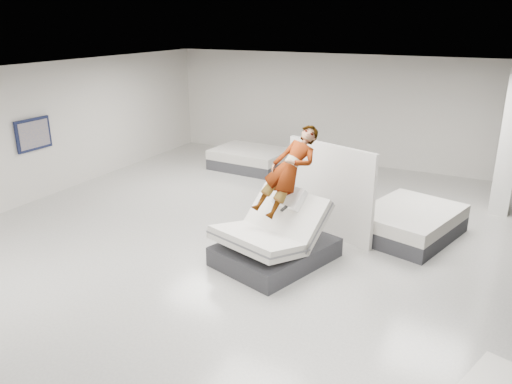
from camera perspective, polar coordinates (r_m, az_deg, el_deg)
room at (r=8.69m, az=-0.91°, el=2.07°), size 14.00×14.04×3.20m
hero_bed at (r=8.96m, az=2.13°, el=-5.65°), size 2.05×2.37×1.33m
person at (r=8.85m, az=3.67°, el=0.43°), size 1.15×1.85×1.36m
remote at (r=8.54m, az=3.21°, el=-1.90°), size 0.09×0.15×0.08m
divider_panel at (r=9.95m, az=8.39°, el=0.13°), size 1.98×0.78×1.88m
flat_bed_right_far at (r=10.49m, az=17.16°, el=-3.36°), size 2.08×2.44×0.57m
flat_bed_left_far at (r=14.58m, az=-0.67°, el=3.82°), size 2.16×1.67×0.57m
column at (r=12.11m, az=26.95°, el=4.92°), size 0.40×0.40×3.20m
wall_poster at (r=12.82m, az=-24.08°, el=6.04°), size 0.06×0.95×0.75m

